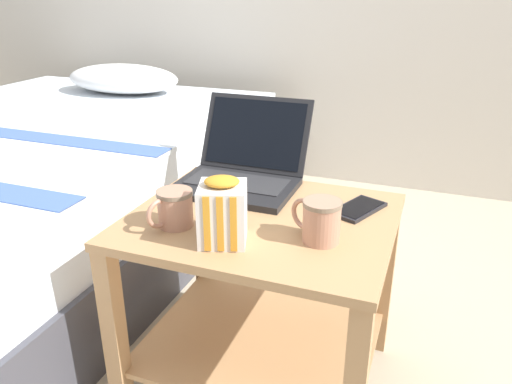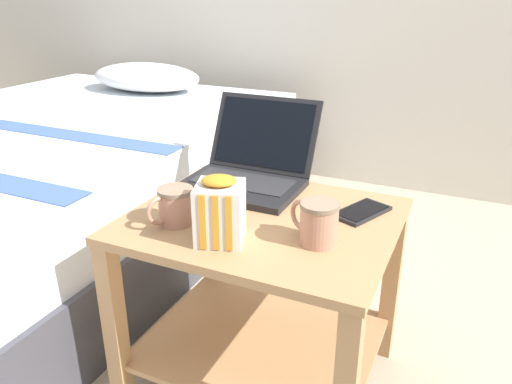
{
  "view_description": "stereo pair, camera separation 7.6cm",
  "coord_description": "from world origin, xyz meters",
  "px_view_note": "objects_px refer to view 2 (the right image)",
  "views": [
    {
      "loc": [
        0.38,
        -1.04,
        1.02
      ],
      "look_at": [
        0.0,
        -0.04,
        0.58
      ],
      "focal_mm": 35.0,
      "sensor_mm": 36.0,
      "label": 1
    },
    {
      "loc": [
        0.45,
        -1.01,
        1.02
      ],
      "look_at": [
        0.0,
        -0.04,
        0.58
      ],
      "focal_mm": 35.0,
      "sensor_mm": 36.0,
      "label": 2
    }
  ],
  "objects_px": {
    "bed": "(51,178)",
    "laptop": "(249,168)",
    "mug_front_right": "(175,204)",
    "snack_bag": "(220,211)",
    "mug_front_left": "(318,221)",
    "cell_phone": "(362,212)"
  },
  "relations": [
    {
      "from": "bed",
      "to": "snack_bag",
      "type": "distance_m",
      "value": 1.31
    },
    {
      "from": "mug_front_left",
      "to": "snack_bag",
      "type": "bearing_deg",
      "value": -158.97
    },
    {
      "from": "bed",
      "to": "mug_front_left",
      "type": "bearing_deg",
      "value": -20.29
    },
    {
      "from": "bed",
      "to": "snack_bag",
      "type": "relative_size",
      "value": 13.21
    },
    {
      "from": "mug_front_left",
      "to": "mug_front_right",
      "type": "bearing_deg",
      "value": -171.78
    },
    {
      "from": "bed",
      "to": "laptop",
      "type": "height_order",
      "value": "laptop"
    },
    {
      "from": "bed",
      "to": "laptop",
      "type": "xyz_separation_m",
      "value": [
        1.04,
        -0.24,
        0.28
      ]
    },
    {
      "from": "mug_front_left",
      "to": "snack_bag",
      "type": "height_order",
      "value": "snack_bag"
    },
    {
      "from": "mug_front_left",
      "to": "laptop",
      "type": "bearing_deg",
      "value": 138.35
    },
    {
      "from": "mug_front_left",
      "to": "snack_bag",
      "type": "distance_m",
      "value": 0.21
    },
    {
      "from": "mug_front_left",
      "to": "mug_front_right",
      "type": "height_order",
      "value": "mug_front_left"
    },
    {
      "from": "laptop",
      "to": "mug_front_left",
      "type": "height_order",
      "value": "laptop"
    },
    {
      "from": "laptop",
      "to": "cell_phone",
      "type": "distance_m",
      "value": 0.35
    },
    {
      "from": "bed",
      "to": "mug_front_right",
      "type": "height_order",
      "value": "bed"
    },
    {
      "from": "laptop",
      "to": "mug_front_left",
      "type": "relative_size",
      "value": 2.7
    },
    {
      "from": "laptop",
      "to": "cell_phone",
      "type": "relative_size",
      "value": 1.96
    },
    {
      "from": "snack_bag",
      "to": "cell_phone",
      "type": "distance_m",
      "value": 0.37
    },
    {
      "from": "mug_front_left",
      "to": "bed",
      "type": "bearing_deg",
      "value": 159.71
    },
    {
      "from": "mug_front_right",
      "to": "snack_bag",
      "type": "distance_m",
      "value": 0.14
    },
    {
      "from": "mug_front_left",
      "to": "mug_front_right",
      "type": "relative_size",
      "value": 1.03
    },
    {
      "from": "laptop",
      "to": "mug_front_right",
      "type": "relative_size",
      "value": 2.78
    },
    {
      "from": "mug_front_left",
      "to": "snack_bag",
      "type": "relative_size",
      "value": 0.81
    }
  ]
}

